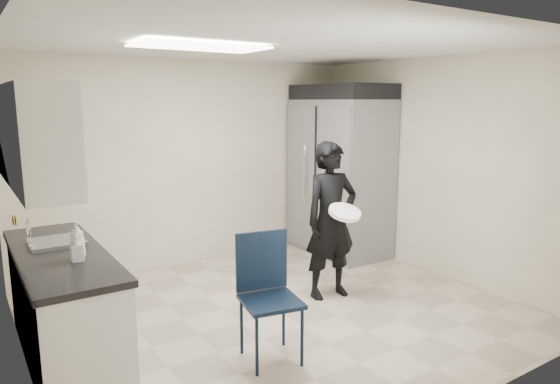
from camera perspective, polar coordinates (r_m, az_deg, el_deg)
floor at (r=5.13m, az=-0.04°, el=-13.57°), size 4.50×4.50×0.00m
ceiling at (r=4.72m, az=-0.04°, el=16.65°), size 4.50×4.50×0.00m
back_wall at (r=6.51m, az=-9.75°, el=3.30°), size 4.50×0.00×4.50m
left_wall at (r=4.02m, az=-28.02°, el=-2.11°), size 0.00×4.00×4.00m
right_wall at (r=6.27m, az=17.47°, el=2.71°), size 0.00×4.00×4.00m
ceiling_panel at (r=4.78m, az=-9.08°, el=16.09°), size 1.20×0.60×0.02m
lower_counter at (r=4.49m, az=-23.42°, el=-12.15°), size 0.60×1.90×0.86m
countertop at (r=4.34m, az=-23.85°, el=-6.57°), size 0.64×1.95×0.05m
sink at (r=4.59m, az=-24.12°, el=-5.90°), size 0.42×0.40×0.14m
faucet at (r=4.52m, az=-26.76°, el=-4.36°), size 0.02×0.02×0.24m
upper_cabinets at (r=4.16m, az=-26.50°, el=5.73°), size 0.35×1.80×0.75m
towel_dispenser at (r=5.31m, az=-28.56°, el=4.11°), size 0.22×0.30×0.35m
notice_sticker_left at (r=4.13m, az=-27.98°, el=-2.93°), size 0.00×0.12×0.07m
notice_sticker_right at (r=4.33m, az=-28.19°, el=-2.91°), size 0.00×0.12×0.07m
commercial_fridge at (r=6.89m, az=6.90°, el=1.67°), size 0.80×1.35×2.10m
fridge_compressor at (r=6.81m, az=7.12°, el=11.27°), size 0.80×1.35×0.20m
folding_chair at (r=4.09m, az=-1.04°, el=-12.41°), size 0.52×0.52×1.00m
man_tuxedo at (r=5.32m, az=5.85°, el=-3.26°), size 0.65×0.47×1.67m
bucket_lid at (r=5.08m, az=7.41°, el=-2.31°), size 0.36×0.36×0.04m
soap_bottle_a at (r=4.06m, az=-22.18°, el=-5.09°), size 0.13×0.13×0.29m
soap_bottle_b at (r=4.01m, az=-22.19°, el=-5.99°), size 0.09×0.09×0.19m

